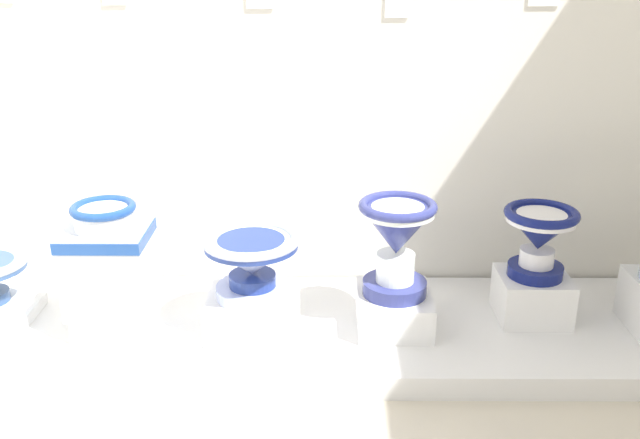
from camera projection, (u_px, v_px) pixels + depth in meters
display_platform at (326, 331)px, 3.22m from camera, size 3.65×0.92×0.10m
plinth_block_broad_patterned at (116, 318)px, 3.13m from camera, size 0.30×0.32×0.10m
antique_toilet_broad_patterned at (109, 257)px, 3.03m from camera, size 0.36×0.31×0.48m
plinth_block_squat_floral at (254, 313)px, 3.11m from camera, size 0.40×0.35×0.17m
antique_toilet_squat_floral at (252, 258)px, 3.01m from camera, size 0.42×0.42×0.29m
plinth_block_leftmost at (394, 309)px, 3.14m from camera, size 0.32×0.37×0.16m
antique_toilet_leftmost at (397, 237)px, 3.02m from camera, size 0.34×0.34×0.43m
plinth_block_slender_white at (532, 296)px, 3.21m from camera, size 0.31×0.29×0.21m
antique_toilet_slender_white at (539, 233)px, 3.10m from camera, size 0.32×0.32×0.32m
info_placard_fourth at (397, 1)px, 3.17m from camera, size 0.11×0.01×0.15m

